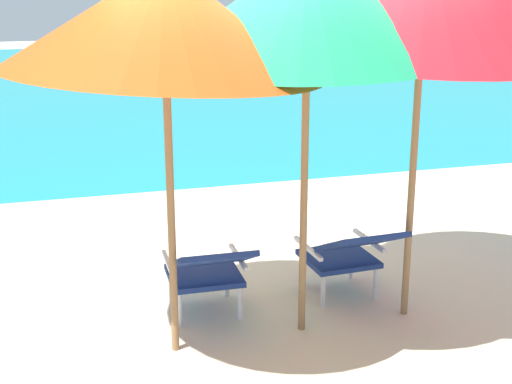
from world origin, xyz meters
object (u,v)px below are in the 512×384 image
lounge_chair_left (208,269)px  lounge_chair_right (349,251)px  beach_umbrella_left (164,19)px  beach_umbrella_center (308,4)px

lounge_chair_left → lounge_chair_right: (1.09, 0.03, 0.00)m
beach_umbrella_left → beach_umbrella_center: size_ratio=0.93×
beach_umbrella_left → beach_umbrella_center: beach_umbrella_center is taller
lounge_chair_right → beach_umbrella_left: beach_umbrella_left is taller
lounge_chair_right → lounge_chair_left: bearing=-178.3°
lounge_chair_left → beach_umbrella_left: (-0.31, -0.35, 1.75)m
beach_umbrella_left → beach_umbrella_center: bearing=2.7°
beach_umbrella_left → lounge_chair_left: bearing=48.5°
lounge_chair_left → beach_umbrella_left: beach_umbrella_left is taller
lounge_chair_left → beach_umbrella_center: (0.60, -0.31, 1.82)m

